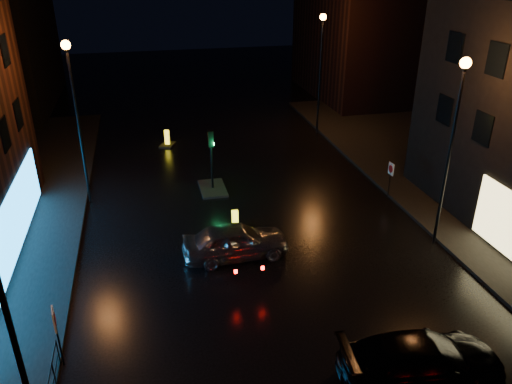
{
  "coord_description": "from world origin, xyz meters",
  "views": [
    {
      "loc": [
        -4.62,
        -11.25,
        11.98
      ],
      "look_at": [
        -0.24,
        7.42,
        2.8
      ],
      "focal_mm": 35.0,
      "sensor_mm": 36.0,
      "label": 1
    }
  ],
  "objects_px": {
    "bollard_near": "(235,227)",
    "road_sign_right": "(391,172)",
    "traffic_signal": "(212,181)",
    "silver_hatchback": "(236,241)",
    "dark_sedan": "(422,360)",
    "bollard_far": "(167,142)",
    "road_sign_left": "(55,324)"
  },
  "relations": [
    {
      "from": "bollard_near",
      "to": "silver_hatchback",
      "type": "bearing_deg",
      "value": -97.39
    },
    {
      "from": "traffic_signal",
      "to": "bollard_far",
      "type": "relative_size",
      "value": 2.31
    },
    {
      "from": "traffic_signal",
      "to": "silver_hatchback",
      "type": "relative_size",
      "value": 0.76
    },
    {
      "from": "silver_hatchback",
      "to": "bollard_near",
      "type": "relative_size",
      "value": 3.49
    },
    {
      "from": "bollard_near",
      "to": "dark_sedan",
      "type": "bearing_deg",
      "value": -66.73
    },
    {
      "from": "dark_sedan",
      "to": "road_sign_left",
      "type": "distance_m",
      "value": 11.35
    },
    {
      "from": "silver_hatchback",
      "to": "road_sign_right",
      "type": "height_order",
      "value": "road_sign_right"
    },
    {
      "from": "bollard_near",
      "to": "road_sign_left",
      "type": "relative_size",
      "value": 0.59
    },
    {
      "from": "bollard_near",
      "to": "road_sign_right",
      "type": "relative_size",
      "value": 0.64
    },
    {
      "from": "road_sign_left",
      "to": "silver_hatchback",
      "type": "bearing_deg",
      "value": 27.94
    },
    {
      "from": "road_sign_left",
      "to": "traffic_signal",
      "type": "bearing_deg",
      "value": 51.85
    },
    {
      "from": "bollard_far",
      "to": "road_sign_left",
      "type": "distance_m",
      "value": 20.44
    },
    {
      "from": "silver_hatchback",
      "to": "bollard_far",
      "type": "relative_size",
      "value": 3.05
    },
    {
      "from": "traffic_signal",
      "to": "road_sign_left",
      "type": "xyz_separation_m",
      "value": [
        -6.7,
        -12.05,
        1.15
      ]
    },
    {
      "from": "traffic_signal",
      "to": "bollard_far",
      "type": "height_order",
      "value": "traffic_signal"
    },
    {
      "from": "road_sign_left",
      "to": "road_sign_right",
      "type": "relative_size",
      "value": 1.08
    },
    {
      "from": "road_sign_left",
      "to": "bollard_near",
      "type": "bearing_deg",
      "value": 36.4
    },
    {
      "from": "traffic_signal",
      "to": "road_sign_right",
      "type": "bearing_deg",
      "value": -19.45
    },
    {
      "from": "silver_hatchback",
      "to": "road_sign_left",
      "type": "xyz_separation_m",
      "value": [
        -6.64,
        -5.01,
        0.87
      ]
    },
    {
      "from": "traffic_signal",
      "to": "road_sign_left",
      "type": "relative_size",
      "value": 1.56
    },
    {
      "from": "traffic_signal",
      "to": "road_sign_right",
      "type": "height_order",
      "value": "traffic_signal"
    },
    {
      "from": "bollard_near",
      "to": "road_sign_left",
      "type": "height_order",
      "value": "road_sign_left"
    },
    {
      "from": "road_sign_left",
      "to": "dark_sedan",
      "type": "bearing_deg",
      "value": -25.15
    },
    {
      "from": "traffic_signal",
      "to": "dark_sedan",
      "type": "bearing_deg",
      "value": -74.63
    },
    {
      "from": "dark_sedan",
      "to": "road_sign_right",
      "type": "xyz_separation_m",
      "value": [
        4.92,
        11.97,
        0.78
      ]
    },
    {
      "from": "road_sign_right",
      "to": "bollard_near",
      "type": "bearing_deg",
      "value": 7.57
    },
    {
      "from": "bollard_near",
      "to": "bollard_far",
      "type": "bearing_deg",
      "value": 102.98
    },
    {
      "from": "traffic_signal",
      "to": "silver_hatchback",
      "type": "bearing_deg",
      "value": -90.43
    },
    {
      "from": "road_sign_right",
      "to": "bollard_far",
      "type": "bearing_deg",
      "value": -48.21
    },
    {
      "from": "bollard_far",
      "to": "road_sign_left",
      "type": "xyz_separation_m",
      "value": [
        -4.74,
        -19.83,
        1.41
      ]
    },
    {
      "from": "silver_hatchback",
      "to": "dark_sedan",
      "type": "height_order",
      "value": "silver_hatchback"
    },
    {
      "from": "traffic_signal",
      "to": "bollard_far",
      "type": "bearing_deg",
      "value": 104.12
    }
  ]
}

